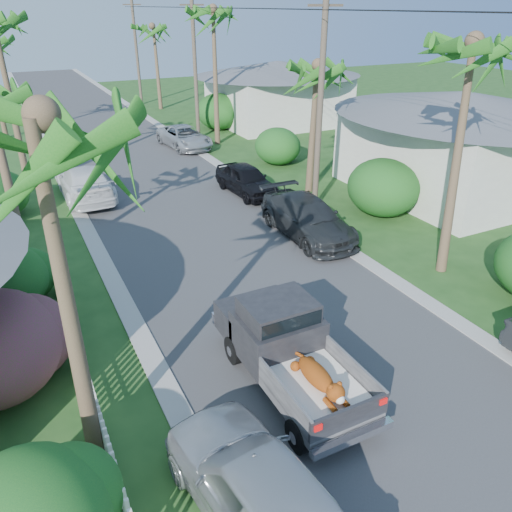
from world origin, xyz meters
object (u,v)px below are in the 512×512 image
palm_r_b (316,66)px  house_right_far (278,95)px  parked_car_ln (262,494)px  utility_pole_b (320,106)px  utility_pole_c (195,69)px  parked_car_rm (307,218)px  parked_car_rf (246,180)px  parked_car_rd (184,137)px  palm_r_a (479,43)px  palm_r_c (213,10)px  palm_r_d (154,27)px  parked_car_lf (85,183)px  utility_pole_d (137,52)px  pickup_truck (283,343)px  house_right_near (456,147)px  palm_l_a (30,119)px

palm_r_b → house_right_far: (6.40, 15.00, -3.83)m
parked_car_ln → utility_pole_b: 16.46m
utility_pole_c → parked_car_rm: bearing=-96.5°
parked_car_rf → utility_pole_b: size_ratio=0.47×
parked_car_rm → parked_car_ln: bearing=-124.6°
parked_car_rd → palm_r_a: (2.43, -19.96, 6.74)m
palm_r_a → house_right_far: 25.48m
palm_r_a → utility_pole_c: bearing=91.8°
palm_r_c → palm_r_d: size_ratio=1.17×
parked_car_lf → utility_pole_d: (9.20, 24.01, 3.81)m
parked_car_rd → palm_r_b: size_ratio=0.68×
pickup_truck → house_right_far: (14.49, 26.54, 1.11)m
palm_r_b → palm_r_d: (-0.10, 25.00, 0.79)m
palm_r_c → house_right_near: size_ratio=1.04×
house_right_near → utility_pole_d: 31.96m
parked_car_rm → utility_pole_b: bearing=52.4°
parked_car_rd → palm_r_b: palm_r_b is taller
parked_car_lf → utility_pole_b: size_ratio=0.60×
palm_r_c → palm_l_a: bearing=-118.3°
palm_r_a → utility_pole_b: (-0.70, 7.00, -2.82)m
utility_pole_c → parked_car_ln: bearing=-108.7°
parked_car_rm → parked_car_rd: bearing=89.9°
parked_car_lf → palm_l_a: palm_l_a is taller
palm_l_a → palm_r_d: (12.70, 37.00, -0.20)m
utility_pole_b → house_right_near: bearing=-7.7°
parked_car_lf → house_right_near: size_ratio=0.60×
parked_car_rf → utility_pole_d: 27.23m
parked_car_rf → palm_r_c: palm_r_c is taller
palm_l_a → pickup_truck: bearing=5.6°
parked_car_rf → palm_l_a: bearing=-130.2°
palm_r_a → house_right_near: size_ratio=0.97×
palm_r_d → house_right_near: size_ratio=0.89×
house_right_far → utility_pole_b: bearing=-113.5°
palm_r_a → palm_r_c: size_ratio=0.93×
utility_pole_c → utility_pole_b: bearing=-90.0°
parked_car_rd → utility_pole_d: (1.73, 17.04, 3.92)m
parked_car_lf → utility_pole_d: bearing=-111.2°
parked_car_lf → house_right_far: (16.60, 11.01, 1.33)m
parked_car_ln → palm_r_c: palm_r_c is taller
parked_car_lf → utility_pole_b: 11.62m
parked_car_ln → palm_r_b: palm_r_b is taller
palm_r_c → house_right_far: (6.80, 4.00, -5.99)m
parked_car_rm → house_right_near: bearing=10.1°
palm_r_a → utility_pole_d: utility_pole_d is taller
parked_car_lf → house_right_near: 18.07m
parked_car_rm → palm_r_c: palm_r_c is taller
house_right_far → palm_r_c: bearing=-149.5°
parked_car_rd → utility_pole_d: bearing=79.0°
palm_r_d → utility_pole_b: utility_pole_b is taller
parked_car_rm → parked_car_ln: size_ratio=1.07×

